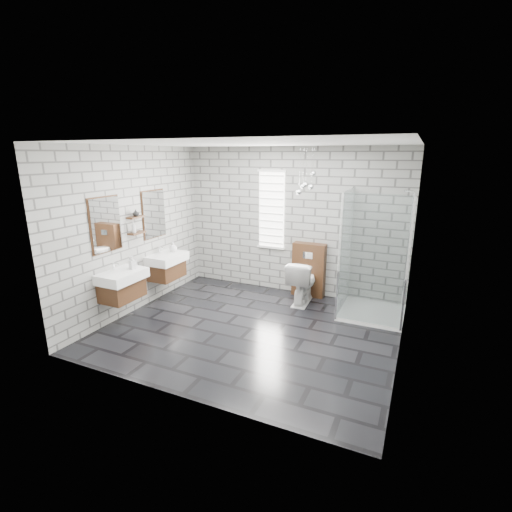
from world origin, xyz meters
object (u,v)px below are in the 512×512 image
Objects in this scene: shower_enclosure at (367,287)px; toilet at (302,282)px; vanity_left at (120,277)px; vanity_right at (165,259)px; cistern_panel at (309,270)px.

shower_enclosure is 2.61× the size of toilet.
shower_enclosure reaches higher than vanity_left.
vanity_left is at bearing -90.00° from vanity_right.
toilet is (2.29, 0.85, -0.37)m from vanity_right.
vanity_left and vanity_right have the same top height.
vanity_right is 1.57× the size of cistern_panel.
toilet is (-1.11, 0.13, -0.11)m from shower_enclosure.
vanity_right reaches higher than cistern_panel.
vanity_left reaches higher than cistern_panel.
vanity_left is at bearing -152.04° from shower_enclosure.
cistern_panel is 0.49× the size of shower_enclosure.
shower_enclosure is at bearing -24.90° from cistern_panel.
toilet is at bearing 20.23° from vanity_right.
cistern_panel is 1.28× the size of toilet.
cistern_panel is (2.29, 1.23, -0.26)m from vanity_right.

